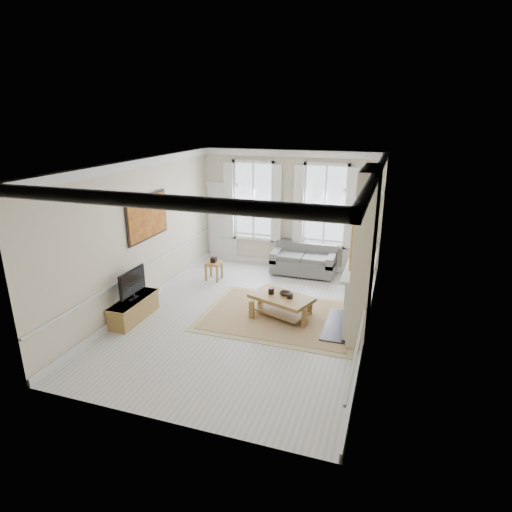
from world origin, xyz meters
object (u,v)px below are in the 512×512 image
(sofa, at_px, (304,262))
(coffee_table, at_px, (281,299))
(side_table, at_px, (214,266))
(tv_stand, at_px, (134,309))

(sofa, bearing_deg, coffee_table, -87.72)
(side_table, relative_size, coffee_table, 0.33)
(coffee_table, bearing_deg, sofa, 112.29)
(side_table, bearing_deg, sofa, 28.85)
(side_table, height_order, tv_stand, side_table)
(sofa, height_order, coffee_table, sofa)
(side_table, bearing_deg, coffee_table, -34.44)
(sofa, distance_m, coffee_table, 2.84)
(side_table, bearing_deg, tv_stand, -104.50)
(sofa, relative_size, coffee_table, 1.15)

